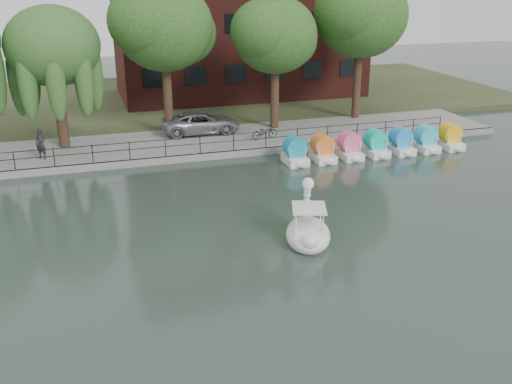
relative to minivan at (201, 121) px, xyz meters
name	(u,v)px	position (x,y,z in m)	size (l,w,h in m)	color
ground_plane	(275,262)	(-0.99, -17.49, -1.20)	(120.00, 120.00, 0.00)	#42504A
promenade	(191,143)	(-0.99, -1.49, -1.00)	(40.00, 6.00, 0.40)	gray
kerb	(201,157)	(-0.99, -4.44, -1.00)	(40.00, 0.25, 0.40)	gray
land_strip	(159,99)	(-0.99, 12.51, -1.02)	(60.00, 22.00, 0.36)	#47512D
railing	(200,140)	(-0.99, -4.24, -0.06)	(32.00, 0.05, 1.00)	black
willow_mid	(53,47)	(-8.49, -0.49, 5.05)	(5.32, 5.32, 8.15)	#473323
broadleaf_center	(164,27)	(-1.99, 0.51, 5.86)	(6.00, 6.00, 9.25)	#473323
broadleaf_right	(275,36)	(5.01, 0.01, 5.19)	(5.40, 5.40, 8.32)	#473323
broadleaf_far	(361,16)	(11.51, 1.01, 6.20)	(6.30, 6.30, 9.71)	#473323
minivan	(201,121)	(0.00, 0.00, 0.00)	(5.75, 2.64, 1.60)	gray
bicycle	(265,131)	(3.48, -2.56, -0.30)	(1.72, 0.60, 1.00)	gray
pedestrian	(41,142)	(-9.66, -2.74, 0.19)	(0.71, 0.48, 1.98)	black
swan_boat	(308,229)	(0.86, -16.17, -0.67)	(2.60, 3.26, 2.40)	white
pedal_boat_row	(376,145)	(9.09, -6.54, -0.59)	(11.35, 1.70, 1.40)	white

